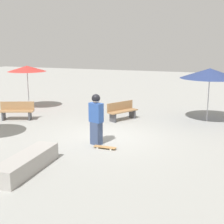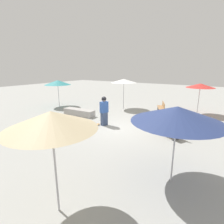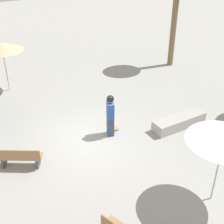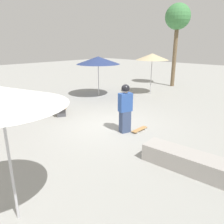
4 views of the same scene
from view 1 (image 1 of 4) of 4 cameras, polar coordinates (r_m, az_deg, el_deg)
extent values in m
plane|color=#9E9E99|center=(12.10, -1.05, -4.68)|extent=(60.00, 60.00, 0.00)
cube|color=#38476B|center=(11.21, -2.89, -3.88)|extent=(0.45, 0.38, 0.83)
cube|color=#2D519E|center=(11.02, -2.93, -0.10)|extent=(0.55, 0.41, 0.69)
sphere|color=beige|center=(10.92, -2.96, 2.35)|extent=(0.27, 0.27, 0.27)
sphere|color=black|center=(10.92, -2.96, 2.52)|extent=(0.30, 0.30, 0.30)
cube|color=#B7844C|center=(10.83, -1.32, -6.41)|extent=(0.80, 0.21, 0.02)
cylinder|color=silver|center=(10.83, 0.08, -6.61)|extent=(0.05, 0.03, 0.05)
cylinder|color=silver|center=(10.68, -0.25, -6.88)|extent=(0.05, 0.03, 0.05)
cylinder|color=silver|center=(11.00, -2.35, -6.30)|extent=(0.05, 0.03, 0.05)
cylinder|color=silver|center=(10.86, -2.70, -6.57)|extent=(0.05, 0.03, 0.05)
cube|color=#A8A39E|center=(9.27, -15.30, -8.97)|extent=(0.85, 2.55, 0.49)
cube|color=#47474C|center=(15.33, -14.77, -0.66)|extent=(0.23, 0.40, 0.40)
cube|color=#47474C|center=(15.67, -19.21, -0.67)|extent=(0.23, 0.40, 0.40)
cube|color=#9E754C|center=(15.44, -17.07, 0.15)|extent=(1.65, 1.03, 0.05)
cube|color=#9E754C|center=(15.59, -16.92, 1.11)|extent=(1.49, 0.66, 0.40)
cube|color=#47474C|center=(15.23, 3.73, -0.36)|extent=(0.39, 0.26, 0.40)
cube|color=#47474C|center=(14.41, 0.16, -1.07)|extent=(0.39, 0.26, 0.40)
cube|color=#9E754C|center=(14.76, 2.00, 0.15)|extent=(1.14, 1.62, 0.05)
cube|color=#9E754C|center=(14.86, 1.49, 1.12)|extent=(0.79, 1.43, 0.40)
cylinder|color=#B7B7BC|center=(15.08, 17.20, 2.67)|extent=(0.05, 0.05, 2.30)
cone|color=navy|center=(14.94, 17.47, 6.76)|extent=(2.68, 2.68, 0.46)
cylinder|color=#B7B7BC|center=(17.99, -15.09, 4.23)|extent=(0.05, 0.05, 2.27)
cone|color=red|center=(17.88, -15.29, 7.67)|extent=(2.09, 2.09, 0.31)
camera|label=2|loc=(16.44, 36.46, 10.01)|focal=28.00mm
camera|label=3|loc=(20.77, -24.10, 22.42)|focal=50.00mm
camera|label=4|loc=(11.49, -44.04, 7.43)|focal=35.00mm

